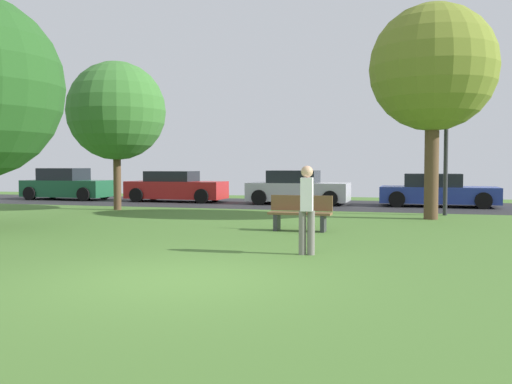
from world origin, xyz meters
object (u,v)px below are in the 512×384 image
at_px(person_bystander, 307,206).
at_px(street_lamp_post, 446,148).
at_px(parked_car_green, 67,185).
at_px(oak_tree_left, 116,111).
at_px(parked_car_blue, 437,191).
at_px(parked_car_silver, 297,189).
at_px(park_bench, 300,213).
at_px(parked_car_red, 176,187).
at_px(oak_tree_center, 433,69).

bearing_deg(person_bystander, street_lamp_post, -22.99).
bearing_deg(parked_car_green, street_lamp_post, -12.79).
xyz_separation_m(oak_tree_left, person_bystander, (8.80, -8.44, -2.74)).
xyz_separation_m(parked_car_blue, street_lamp_post, (0.13, -4.07, 1.64)).
distance_m(parked_car_silver, park_bench, 9.72).
xyz_separation_m(person_bystander, parked_car_blue, (2.72, 13.50, -0.31)).
distance_m(person_bystander, parked_car_blue, 13.78).
bearing_deg(parked_car_green, park_bench, -35.50).
bearing_deg(oak_tree_left, park_bench, -30.75).
bearing_deg(street_lamp_post, parked_car_silver, 146.81).
relative_size(person_bystander, parked_car_silver, 0.39).
relative_size(person_bystander, parked_car_green, 0.40).
bearing_deg(parked_car_blue, person_bystander, -101.40).
distance_m(parked_car_green, parked_car_red, 5.69).
bearing_deg(parked_car_blue, oak_tree_left, -156.29).
relative_size(parked_car_red, parked_car_blue, 0.98).
bearing_deg(oak_tree_left, street_lamp_post, 4.83).
xyz_separation_m(parked_car_green, parked_car_blue, (17.05, 0.17, -0.08)).
height_order(oak_tree_center, person_bystander, oak_tree_center).
xyz_separation_m(parked_car_green, street_lamp_post, (17.19, -3.90, 1.56)).
bearing_deg(oak_tree_left, parked_car_silver, 39.32).
height_order(oak_tree_center, parked_car_silver, oak_tree_center).
bearing_deg(park_bench, oak_tree_left, -30.75).
xyz_separation_m(person_bystander, street_lamp_post, (2.85, 9.43, 1.33)).
bearing_deg(person_bystander, parked_car_red, 26.76).
distance_m(oak_tree_left, street_lamp_post, 11.78).
distance_m(oak_tree_left, person_bystander, 12.50).
relative_size(oak_tree_center, parked_car_silver, 1.56).
xyz_separation_m(parked_car_green, parked_car_red, (5.69, 0.02, -0.04)).
height_order(parked_car_green, park_bench, parked_car_green).
bearing_deg(parked_car_blue, oak_tree_center, -93.54).
bearing_deg(park_bench, person_bystander, 103.34).
bearing_deg(parked_car_green, parked_car_blue, 0.58).
height_order(person_bystander, parked_car_red, person_bystander).
relative_size(oak_tree_center, parked_car_red, 1.47).
distance_m(oak_tree_left, parked_car_blue, 12.95).
relative_size(park_bench, street_lamp_post, 0.36).
relative_size(parked_car_red, parked_car_silver, 1.06).
bearing_deg(parked_car_green, oak_tree_left, -41.44).
distance_m(parked_car_green, parked_car_silver, 11.38).
height_order(person_bystander, park_bench, person_bystander).
bearing_deg(park_bench, parked_car_green, -35.50).
relative_size(oak_tree_left, street_lamp_post, 1.22).
bearing_deg(person_bystander, parked_car_blue, -17.54).
height_order(parked_car_blue, park_bench, parked_car_blue).
relative_size(oak_tree_center, person_bystander, 3.95).
xyz_separation_m(oak_tree_left, parked_car_green, (-5.53, 4.89, -2.98)).
height_order(oak_tree_left, person_bystander, oak_tree_left).
distance_m(parked_car_green, park_bench, 16.52).
bearing_deg(parked_car_red, oak_tree_left, -91.83).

